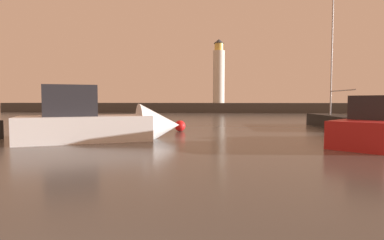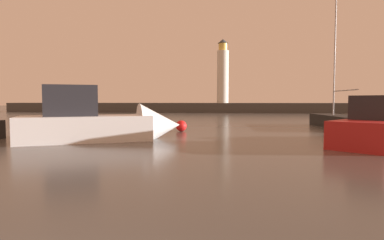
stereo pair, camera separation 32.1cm
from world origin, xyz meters
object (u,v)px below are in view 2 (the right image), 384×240
object	(u,v)px
lighthouse	(223,73)
motorboat_1	(109,123)
sailboat_moored	(337,121)
mooring_buoy	(181,126)

from	to	relation	value
lighthouse	motorboat_1	world-z (taller)	lighthouse
motorboat_1	sailboat_moored	distance (m)	18.75
mooring_buoy	lighthouse	bearing A→B (deg)	86.57
sailboat_moored	motorboat_1	bearing A→B (deg)	-147.35
motorboat_1	mooring_buoy	size ratio (longest dim) A/B	11.50
mooring_buoy	sailboat_moored	bearing A→B (deg)	19.51
lighthouse	sailboat_moored	size ratio (longest dim) A/B	0.99
lighthouse	sailboat_moored	distance (m)	36.73
motorboat_1	sailboat_moored	bearing A→B (deg)	32.65
lighthouse	mooring_buoy	xyz separation A→B (m)	(-2.34, -39.02, -7.18)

